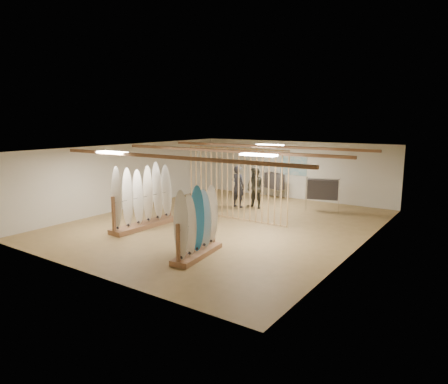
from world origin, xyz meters
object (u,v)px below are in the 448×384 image
Objects in this scene: clothing_rack_b at (323,190)px; shopper_a at (238,184)px; rack_left at (143,207)px; clothing_rack_a at (274,181)px; shopper_b at (256,185)px; rack_right at (197,234)px.

shopper_a is at bearing -176.84° from clothing_rack_b.
rack_left is 4.89m from shopper_a.
clothing_rack_a is 0.63× the size of shopper_a.
rack_right is at bearing -66.23° from shopper_b.
shopper_b is at bearing 97.87° from rack_right.
rack_left is at bearing -143.15° from clothing_rack_b.
clothing_rack_b is (3.00, -1.40, 0.08)m from clothing_rack_a.
rack_left is 7.59m from clothing_rack_a.
rack_left is at bearing -100.84° from shopper_b.
shopper_b is at bearing -60.67° from clothing_rack_a.
rack_left is 1.31× the size of rack_right.
rack_left is at bearing 151.05° from rack_right.
shopper_b is (-2.65, -1.05, 0.09)m from clothing_rack_b.
clothing_rack_b is 3.65m from shopper_a.
clothing_rack_a is at bearing 137.59° from clothing_rack_b.
shopper_a is (-0.41, -2.68, 0.19)m from clothing_rack_a.
clothing_rack_a is (1.36, 7.47, 0.10)m from rack_left.
shopper_a is (-3.41, -1.28, 0.11)m from clothing_rack_b.
clothing_rack_b reaches higher than clothing_rack_a.
rack_right is at bearing -113.96° from clothing_rack_b.
clothing_rack_b is at bearing 55.41° from rack_left.
rack_left is 1.92× the size of clothing_rack_b.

